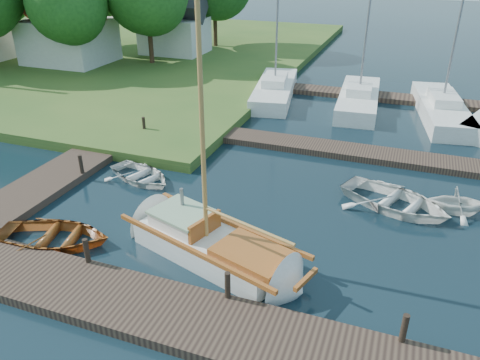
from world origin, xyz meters
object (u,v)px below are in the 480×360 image
(mooring_post_5, at_px, (144,125))
(tender_c, at_px, (396,198))
(mooring_post_3, at_px, (404,328))
(dinghy, at_px, (53,233))
(marina_boat_3, at_px, (442,107))
(house_a, at_px, (67,30))
(mooring_post_2, at_px, (228,285))
(marina_boat_0, at_px, (275,88))
(mooring_post_4, at_px, (81,164))
(mooring_post_1, at_px, (87,251))
(house_c, at_px, (174,27))
(tender_a, at_px, (140,173))
(tender_d, at_px, (458,199))
(tree_2, at_px, (67,1))
(sailboat, at_px, (215,248))
(marina_boat_1, at_px, (359,98))

(mooring_post_5, xyz_separation_m, tender_c, (12.38, -2.94, -0.28))
(mooring_post_3, height_order, dinghy, mooring_post_3)
(marina_boat_3, bearing_deg, house_a, 75.89)
(marina_boat_3, height_order, house_a, marina_boat_3)
(mooring_post_2, bearing_deg, marina_boat_0, 102.82)
(dinghy, bearing_deg, mooring_post_5, -0.93)
(marina_boat_0, relative_size, marina_boat_3, 0.86)
(mooring_post_4, xyz_separation_m, marina_boat_0, (4.16, 14.06, -0.13))
(mooring_post_1, height_order, house_a, house_a)
(mooring_post_3, height_order, house_c, house_c)
(tender_a, bearing_deg, tender_d, -61.62)
(mooring_post_5, height_order, tree_2, tree_2)
(tender_c, bearing_deg, tender_d, -56.17)
(mooring_post_4, height_order, tender_c, mooring_post_4)
(tender_a, height_order, house_c, house_c)
(tender_a, bearing_deg, sailboat, -107.17)
(mooring_post_4, relative_size, mooring_post_5, 1.00)
(tender_d, relative_size, house_c, 0.41)
(mooring_post_5, distance_m, marina_boat_0, 9.97)
(tender_d, height_order, house_c, house_c)
(mooring_post_4, bearing_deg, tree_2, 128.05)
(tender_d, relative_size, tree_2, 0.28)
(sailboat, distance_m, house_c, 28.99)
(mooring_post_5, height_order, marina_boat_3, marina_boat_3)
(marina_boat_1, bearing_deg, mooring_post_4, 141.79)
(mooring_post_1, relative_size, marina_boat_1, 0.08)
(mooring_post_2, xyz_separation_m, mooring_post_3, (4.50, 0.00, 0.00))
(mooring_post_2, relative_size, tender_c, 0.20)
(mooring_post_1, distance_m, tender_d, 12.91)
(sailboat, height_order, marina_boat_3, marina_boat_3)
(tender_a, xyz_separation_m, marina_boat_0, (1.87, 13.26, 0.25))
(marina_boat_3, xyz_separation_m, house_c, (-21.09, 8.38, 1.99))
(marina_boat_0, bearing_deg, marina_boat_1, -101.56)
(tender_d, height_order, tree_2, tree_2)
(mooring_post_3, bearing_deg, dinghy, 175.95)
(tender_a, height_order, marina_boat_3, marina_boat_3)
(mooring_post_5, xyz_separation_m, house_c, (-7.00, 17.00, 1.88))
(tender_c, bearing_deg, marina_boat_1, 36.60)
(mooring_post_5, relative_size, tender_d, 0.37)
(sailboat, bearing_deg, mooring_post_5, 150.04)
(mooring_post_5, bearing_deg, marina_boat_0, 65.30)
(marina_boat_3, bearing_deg, tender_d, 173.13)
(mooring_post_3, height_order, marina_boat_1, marina_boat_1)
(dinghy, relative_size, house_c, 0.71)
(sailboat, bearing_deg, mooring_post_4, 174.96)
(tender_a, distance_m, house_a, 21.73)
(mooring_post_4, distance_m, tender_a, 2.46)
(house_c, bearing_deg, marina_boat_1, -26.21)
(mooring_post_3, relative_size, sailboat, 0.08)
(mooring_post_1, xyz_separation_m, house_a, (-17.00, 21.00, 2.26))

